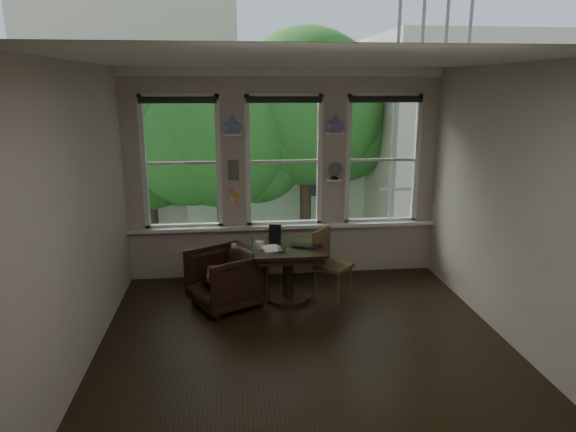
{
  "coord_description": "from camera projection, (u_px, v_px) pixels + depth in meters",
  "views": [
    {
      "loc": [
        -0.75,
        -5.07,
        2.79
      ],
      "look_at": [
        -0.09,
        0.9,
        1.23
      ],
      "focal_mm": 32.0,
      "sensor_mm": 36.0,
      "label": 1
    }
  ],
  "objects": [
    {
      "name": "laptop",
      "position": [
        302.0,
        247.0,
        6.55
      ],
      "size": [
        0.37,
        0.32,
        0.02
      ],
      "primitive_type": "imported",
      "rotation": [
        0.0,
        0.0,
        -0.5
      ],
      "color": "black",
      "rests_on": "table"
    },
    {
      "name": "table",
      "position": [
        288.0,
        273.0,
        6.71
      ],
      "size": [
        0.9,
        0.9,
        0.75
      ],
      "primitive_type": null,
      "color": "black",
      "rests_on": "ground"
    },
    {
      "name": "side_chair_right",
      "position": [
        333.0,
        265.0,
        6.76
      ],
      "size": [
        0.59,
        0.59,
        0.92
      ],
      "primitive_type": null,
      "rotation": [
        0.0,
        0.0,
        0.87
      ],
      "color": "#422D17",
      "rests_on": "ground"
    },
    {
      "name": "desk_fan",
      "position": [
        335.0,
        173.0,
        7.4
      ],
      "size": [
        0.2,
        0.2,
        0.24
      ],
      "primitive_type": null,
      "color": "#59544F",
      "rests_on": "ground"
    },
    {
      "name": "shelf_right",
      "position": [
        335.0,
        133.0,
        7.27
      ],
      "size": [
        0.26,
        0.16,
        0.03
      ],
      "primitive_type": "cube",
      "color": "white",
      "rests_on": "ground"
    },
    {
      "name": "wall_left",
      "position": [
        80.0,
        219.0,
        5.04
      ],
      "size": [
        0.0,
        4.5,
        4.5
      ],
      "primitive_type": "plane",
      "rotation": [
        1.57,
        0.0,
        1.57
      ],
      "color": "beige",
      "rests_on": "ground"
    },
    {
      "name": "ground",
      "position": [
        305.0,
        344.0,
        5.65
      ],
      "size": [
        4.5,
        4.5,
        0.0
      ],
      "primitive_type": "plane",
      "color": "black",
      "rests_on": "ground"
    },
    {
      "name": "ceiling",
      "position": [
        307.0,
        60.0,
        4.9
      ],
      "size": [
        4.5,
        4.5,
        0.0
      ],
      "primitive_type": "plane",
      "rotation": [
        3.14,
        0.0,
        0.0
      ],
      "color": "silver",
      "rests_on": "ground"
    },
    {
      "name": "window_right",
      "position": [
        382.0,
        160.0,
        7.55
      ],
      "size": [
        1.1,
        0.12,
        1.9
      ],
      "primitive_type": null,
      "color": "white",
      "rests_on": "ground"
    },
    {
      "name": "tablet",
      "position": [
        275.0,
        233.0,
        6.82
      ],
      "size": [
        0.17,
        0.11,
        0.22
      ],
      "primitive_type": "cube",
      "rotation": [
        -0.26,
        0.0,
        -0.2
      ],
      "color": "black",
      "rests_on": "table"
    },
    {
      "name": "drinking_glass",
      "position": [
        282.0,
        249.0,
        6.38
      ],
      "size": [
        0.14,
        0.14,
        0.09
      ],
      "primitive_type": "imported",
      "rotation": [
        0.0,
        0.0,
        -0.31
      ],
      "color": "white",
      "rests_on": "table"
    },
    {
      "name": "sticky_notes",
      "position": [
        234.0,
        194.0,
        7.37
      ],
      "size": [
        0.16,
        0.01,
        0.24
      ],
      "primitive_type": null,
      "color": "pink",
      "rests_on": "ground"
    },
    {
      "name": "shelf_left",
      "position": [
        233.0,
        135.0,
        7.12
      ],
      "size": [
        0.26,
        0.16,
        0.03
      ],
      "primitive_type": "cube",
      "color": "white",
      "rests_on": "ground"
    },
    {
      "name": "wall_front",
      "position": [
        359.0,
        302.0,
        3.11
      ],
      "size": [
        4.5,
        0.0,
        4.5
      ],
      "primitive_type": "plane",
      "rotation": [
        -1.57,
        0.0,
        0.0
      ],
      "color": "beige",
      "rests_on": "ground"
    },
    {
      "name": "armchair_left",
      "position": [
        225.0,
        279.0,
        6.54
      ],
      "size": [
        1.1,
        1.09,
        0.75
      ],
      "primitive_type": "imported",
      "rotation": [
        0.0,
        0.0,
        -1.07
      ],
      "color": "black",
      "rests_on": "ground"
    },
    {
      "name": "intercom",
      "position": [
        234.0,
        170.0,
        7.27
      ],
      "size": [
        0.14,
        0.06,
        0.28
      ],
      "primitive_type": "cube",
      "color": "#59544F",
      "rests_on": "ground"
    },
    {
      "name": "wall_right",
      "position": [
        513.0,
        207.0,
        5.52
      ],
      "size": [
        0.0,
        4.5,
        4.5
      ],
      "primitive_type": "plane",
      "rotation": [
        1.57,
        0.0,
        -1.57
      ],
      "color": "beige",
      "rests_on": "ground"
    },
    {
      "name": "vase_left",
      "position": [
        232.0,
        124.0,
        7.08
      ],
      "size": [
        0.24,
        0.24,
        0.25
      ],
      "primitive_type": "imported",
      "color": "silver",
      "rests_on": "shelf_left"
    },
    {
      "name": "mug",
      "position": [
        260.0,
        245.0,
        6.5
      ],
      "size": [
        0.13,
        0.13,
        0.1
      ],
      "primitive_type": "imported",
      "rotation": [
        0.0,
        0.0,
        0.24
      ],
      "color": "white",
      "rests_on": "table"
    },
    {
      "name": "wall_back",
      "position": [
        284.0,
        175.0,
        7.44
      ],
      "size": [
        4.5,
        0.0,
        4.5
      ],
      "primitive_type": "plane",
      "rotation": [
        1.57,
        0.0,
        0.0
      ],
      "color": "beige",
      "rests_on": "ground"
    },
    {
      "name": "vase_right",
      "position": [
        335.0,
        124.0,
        7.24
      ],
      "size": [
        0.24,
        0.24,
        0.25
      ],
      "primitive_type": "imported",
      "color": "silver",
      "rests_on": "shelf_right"
    },
    {
      "name": "window_left",
      "position": [
        182.0,
        163.0,
        7.24
      ],
      "size": [
        1.1,
        0.12,
        1.9
      ],
      "primitive_type": null,
      "color": "white",
      "rests_on": "ground"
    },
    {
      "name": "cushion_red",
      "position": [
        225.0,
        273.0,
        6.52
      ],
      "size": [
        0.45,
        0.45,
        0.06
      ],
      "primitive_type": "cube",
      "color": "maroon",
      "rests_on": "armchair_left"
    },
    {
      "name": "window_center",
      "position": [
        284.0,
        161.0,
        7.39
      ],
      "size": [
        1.1,
        0.12,
        1.9
      ],
      "primitive_type": null,
      "color": "white",
      "rests_on": "ground"
    },
    {
      "name": "papers",
      "position": [
        271.0,
        248.0,
        6.53
      ],
      "size": [
        0.27,
        0.34,
        0.0
      ],
      "primitive_type": "cube",
      "rotation": [
        0.0,
        0.0,
        0.2
      ],
      "color": "silver",
      "rests_on": "table"
    }
  ]
}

